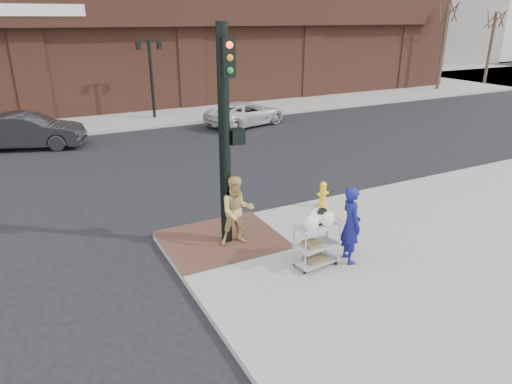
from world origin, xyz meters
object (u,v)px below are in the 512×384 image
woman_blue (351,225)px  minivan_white (246,113)px  pedestrian_tan (237,211)px  utility_cart (317,241)px  fire_hydrant (323,194)px  traffic_signal_pole (226,132)px  lamp_post (151,71)px  sedan_dark (27,131)px

woman_blue → minivan_white: size_ratio=0.40×
pedestrian_tan → utility_cart: 2.04m
minivan_white → fire_hydrant: 11.50m
traffic_signal_pole → pedestrian_tan: traffic_signal_pole is taller
traffic_signal_pole → pedestrian_tan: size_ratio=2.96×
pedestrian_tan → utility_cart: (1.07, -1.72, -0.26)m
pedestrian_tan → fire_hydrant: size_ratio=2.24×
lamp_post → traffic_signal_pole: (-2.48, -15.23, 0.21)m
lamp_post → woman_blue: size_ratio=2.29×
lamp_post → minivan_white: (3.85, -3.43, -2.01)m
utility_cart → fire_hydrant: (2.06, 2.67, -0.20)m
traffic_signal_pole → woman_blue: 3.41m
lamp_post → utility_cart: size_ratio=3.10×
sedan_dark → fire_hydrant: sedan_dark is taller
minivan_white → fire_hydrant: (-3.06, -11.09, -0.07)m
traffic_signal_pole → pedestrian_tan: (0.14, -0.24, -1.84)m
sedan_dark → fire_hydrant: 13.39m
minivan_white → fire_hydrant: size_ratio=5.82×
lamp_post → sedan_dark: 7.30m
traffic_signal_pole → pedestrian_tan: bearing=-60.2°
utility_cart → minivan_white: bearing=69.6°
lamp_post → sedan_dark: lamp_post is taller
pedestrian_tan → fire_hydrant: (3.13, 0.94, -0.46)m
woman_blue → utility_cart: woman_blue is taller
sedan_dark → minivan_white: 10.16m
woman_blue → minivan_white: (4.35, 13.90, -0.42)m
utility_cart → fire_hydrant: utility_cart is taller
woman_blue → lamp_post: bearing=11.7°
minivan_white → fire_hydrant: bearing=149.4°
lamp_post → fire_hydrant: lamp_post is taller
traffic_signal_pole → utility_cart: bearing=-58.4°
lamp_post → utility_cart: 17.33m
utility_cart → traffic_signal_pole: bearing=121.6°
pedestrian_tan → fire_hydrant: bearing=28.0°
pedestrian_tan → minivan_white: pedestrian_tan is taller
pedestrian_tan → sedan_dark: 12.92m
sedan_dark → lamp_post: bearing=-44.7°
traffic_signal_pole → sedan_dark: (-3.83, 12.06, -2.09)m
woman_blue → sedan_dark: woman_blue is taller
traffic_signal_pole → sedan_dark: 12.82m
traffic_signal_pole → woman_blue: size_ratio=2.86×
pedestrian_tan → lamp_post: bearing=92.6°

